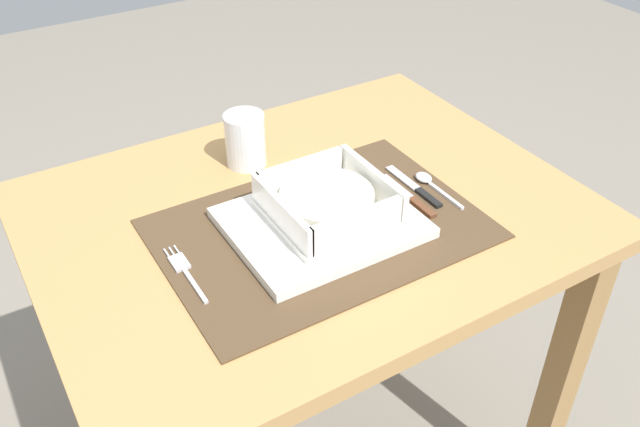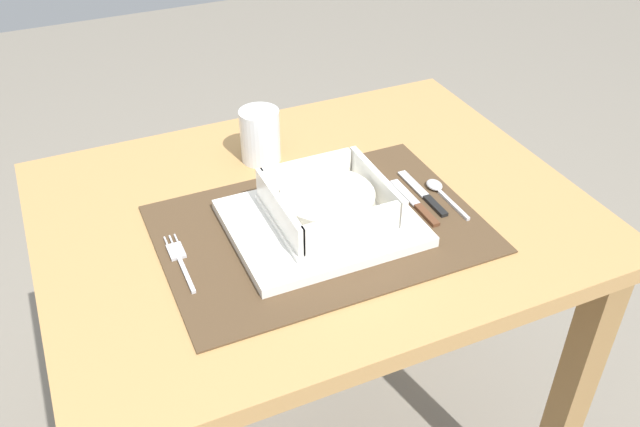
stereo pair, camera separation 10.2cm
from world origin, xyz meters
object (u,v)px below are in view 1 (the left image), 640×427
spoon (428,181)px  bread_knife (411,198)px  drinking_glass (245,142)px  dining_table (309,264)px  butter_knife (417,189)px  porridge_bowl (328,203)px  fork (184,269)px

spoon → bread_knife: size_ratio=0.86×
drinking_glass → spoon: bearing=-43.9°
dining_table → butter_knife: (0.17, -0.05, 0.12)m
bread_knife → spoon: bearing=23.2°
porridge_bowl → spoon: size_ratio=1.47×
dining_table → fork: size_ratio=6.34×
fork → bread_knife: 0.38m
butter_knife → bread_knife: (-0.03, -0.02, 0.00)m
spoon → drinking_glass: size_ratio=1.23×
fork → drinking_glass: size_ratio=1.43×
dining_table → spoon: 0.24m
butter_knife → porridge_bowl: bearing=176.8°
porridge_bowl → fork: 0.23m
spoon → drinking_glass: bearing=135.1°
fork → butter_knife: (0.40, -0.01, 0.00)m
dining_table → fork: 0.26m
butter_knife → dining_table: bearing=158.9°
fork → bread_knife: size_ratio=0.99×
porridge_bowl → bread_knife: bearing=-5.9°
butter_knife → drinking_glass: size_ratio=1.46×
fork → drinking_glass: 0.30m
spoon → bread_knife: (-0.05, -0.02, -0.00)m
spoon → bread_knife: bearing=-158.4°
fork → spoon: size_ratio=1.16×
bread_knife → drinking_glass: size_ratio=1.43×
dining_table → fork: fork is taller
porridge_bowl → butter_knife: (0.17, 0.00, -0.04)m
fork → drinking_glass: bearing=42.6°
dining_table → drinking_glass: drinking_glass is taller
porridge_bowl → fork: (-0.23, 0.01, -0.04)m
butter_knife → drinking_glass: bearing=127.9°
fork → dining_table: bearing=7.3°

